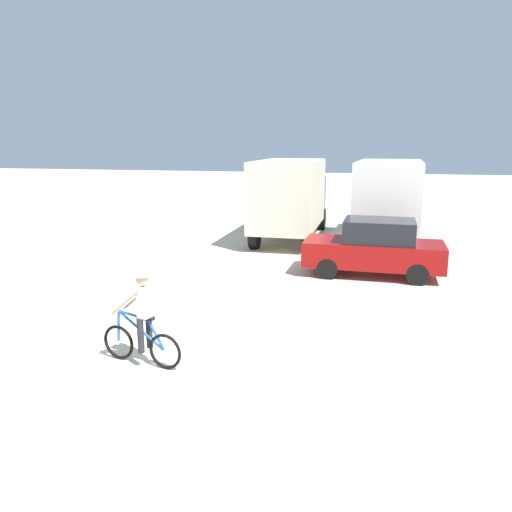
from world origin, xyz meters
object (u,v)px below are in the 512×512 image
at_px(box_truck_cream_rv, 291,195).
at_px(box_truck_white_box, 388,197).
at_px(sedan_parked, 375,248).
at_px(cyclist_orange_shirt, 143,322).

bearing_deg(box_truck_cream_rv, box_truck_white_box, 2.18).
height_order(sedan_parked, cyclist_orange_shirt, cyclist_orange_shirt).
relative_size(box_truck_cream_rv, box_truck_white_box, 0.99).
bearing_deg(sedan_parked, box_truck_white_box, 85.03).
height_order(box_truck_white_box, sedan_parked, box_truck_white_box).
xyz_separation_m(box_truck_cream_rv, cyclist_orange_shirt, (-0.59, -12.71, -1.03)).
distance_m(box_truck_cream_rv, cyclist_orange_shirt, 12.76).
relative_size(box_truck_white_box, sedan_parked, 1.62).
xyz_separation_m(sedan_parked, cyclist_orange_shirt, (-4.10, -7.49, -0.04)).
bearing_deg(sedan_parked, cyclist_orange_shirt, -118.68).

